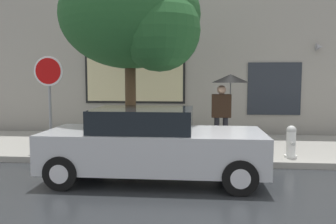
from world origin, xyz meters
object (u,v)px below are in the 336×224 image
Objects in this scene: parked_car at (152,144)px; pedestrian_with_umbrella at (227,90)px; stop_sign at (49,85)px; street_tree at (136,19)px; fire_hydrant at (291,142)px.

pedestrian_with_umbrella reaches higher than parked_car.
stop_sign reaches higher than parked_car.
pedestrian_with_umbrella is (1.67, 2.38, 1.02)m from parked_car.
street_tree is 1.96× the size of stop_sign.
pedestrian_with_umbrella is at bearing 152.57° from fire_hydrant.
parked_car is 3.08m from pedestrian_with_umbrella.
stop_sign is (-6.04, 0.09, 1.36)m from fire_hydrant.
parked_car is 2.16× the size of pedestrian_with_umbrella.
fire_hydrant is at bearing 27.14° from parked_car.
stop_sign is (-2.23, -0.15, -1.64)m from street_tree.
fire_hydrant is 0.31× the size of stop_sign.
stop_sign is at bearing 149.57° from parked_car.
pedestrian_with_umbrella is at bearing 12.80° from street_tree.
fire_hydrant is at bearing -0.83° from stop_sign.
pedestrian_with_umbrella is (-1.48, 0.77, 1.21)m from fire_hydrant.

